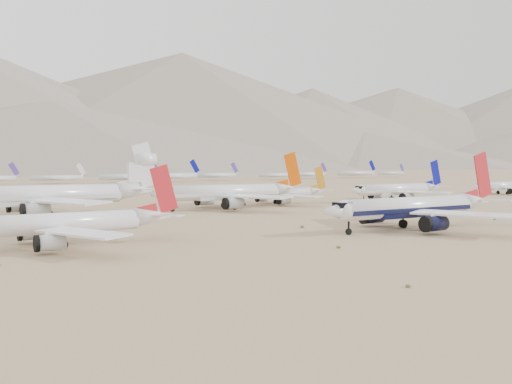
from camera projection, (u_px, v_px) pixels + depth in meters
ground at (438, 226)px, 138.57m from camera, size 7000.00×7000.00×0.00m
main_airliner at (416, 207)px, 132.03m from camera, size 51.67×50.47×18.23m
second_airliner at (64, 224)px, 104.26m from camera, size 42.65×41.68×15.12m
row2_navy_widebody at (398, 190)px, 226.33m from camera, size 46.55×45.52×16.56m
row2_gold_tail at (280, 193)px, 210.20m from camera, size 39.67×38.80×14.13m
row2_orange_tail at (231, 193)px, 189.44m from camera, size 53.84×52.67×19.21m
row2_white_trijet at (51, 195)px, 160.77m from camera, size 61.66×60.26×21.85m
row2_blue_far at (504, 186)px, 275.75m from camera, size 40.18×39.29×14.28m
distant_storage_row at (120, 177)px, 432.70m from camera, size 628.81×64.37×15.62m
foothills at (216, 140)px, 1345.07m from camera, size 4637.50×1395.00×155.00m
desert_scrub at (444, 246)px, 103.92m from camera, size 219.83×121.67×0.63m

